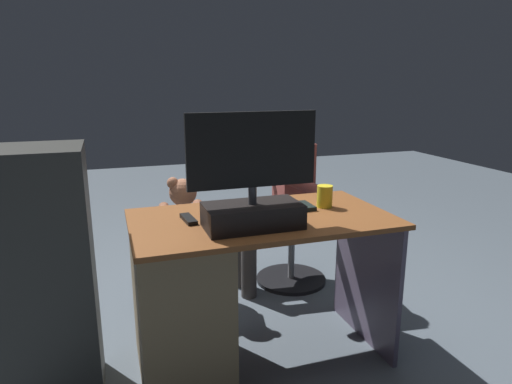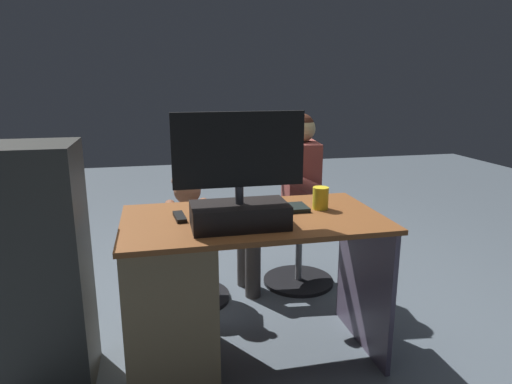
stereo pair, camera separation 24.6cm
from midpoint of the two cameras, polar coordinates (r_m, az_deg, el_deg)
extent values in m
plane|color=#515C67|center=(2.72, -4.70, -15.79)|extent=(10.00, 10.00, 0.00)
cube|color=brown|center=(2.09, -2.62, -3.49)|extent=(1.20, 0.66, 0.02)
cube|color=olive|center=(2.17, -12.99, -13.68)|extent=(0.38, 0.61, 0.71)
cube|color=#52485D|center=(2.44, 10.90, -10.35)|extent=(0.02, 0.60, 0.71)
cube|color=black|center=(1.93, -4.10, -3.04)|extent=(0.41, 0.22, 0.10)
cylinder|color=#333338|center=(1.91, -4.15, -0.47)|extent=(0.04, 0.04, 0.08)
cube|color=black|center=(1.87, -4.26, 5.31)|extent=(0.56, 0.02, 0.31)
cube|color=black|center=(1.88, -4.36, 5.37)|extent=(0.51, 0.00, 0.28)
cube|color=black|center=(2.17, -1.31, -2.23)|extent=(0.42, 0.14, 0.02)
ellipsoid|color=black|center=(2.12, -8.75, -2.56)|extent=(0.06, 0.10, 0.04)
cylinder|color=yellow|center=(2.24, 5.61, -0.60)|extent=(0.08, 0.08, 0.11)
cube|color=black|center=(2.07, -11.95, -3.42)|extent=(0.06, 0.15, 0.02)
cylinder|color=black|center=(2.93, -11.15, -13.38)|extent=(0.49, 0.49, 0.03)
cylinder|color=gray|center=(2.85, -11.33, -10.12)|extent=(0.04, 0.04, 0.34)
cylinder|color=navy|center=(2.78, -11.53, -6.35)|extent=(0.39, 0.39, 0.06)
ellipsoid|color=#A3674A|center=(2.73, -11.67, -3.61)|extent=(0.21, 0.17, 0.22)
sphere|color=#A3674A|center=(2.69, -11.85, -0.08)|extent=(0.16, 0.16, 0.16)
sphere|color=beige|center=(2.76, -12.01, 0.01)|extent=(0.06, 0.06, 0.06)
sphere|color=#A3674A|center=(2.68, -10.72, 1.28)|extent=(0.07, 0.07, 0.07)
sphere|color=#A3674A|center=(2.67, -13.13, 1.09)|extent=(0.07, 0.07, 0.07)
cylinder|color=#A3674A|center=(2.77, -9.69, -2.34)|extent=(0.06, 0.16, 0.11)
cylinder|color=#A3674A|center=(2.75, -13.96, -2.69)|extent=(0.06, 0.16, 0.11)
cylinder|color=#A3674A|center=(2.87, -10.81, -4.25)|extent=(0.07, 0.13, 0.07)
cylinder|color=#A3674A|center=(2.86, -12.98, -4.43)|extent=(0.07, 0.13, 0.07)
cylinder|color=black|center=(3.16, 2.19, -10.98)|extent=(0.47, 0.47, 0.03)
cylinder|color=gray|center=(3.09, 2.22, -7.91)|extent=(0.04, 0.04, 0.34)
cylinder|color=#4E5456|center=(3.02, 2.26, -4.39)|extent=(0.41, 0.41, 0.06)
cube|color=brown|center=(2.94, 2.31, 1.19)|extent=(0.24, 0.34, 0.54)
sphere|color=tan|center=(2.88, 2.38, 8.04)|extent=(0.17, 0.17, 0.17)
sphere|color=#401F14|center=(2.88, 2.39, 8.38)|extent=(0.16, 0.16, 0.16)
cylinder|color=brown|center=(2.68, 1.38, 1.73)|extent=(0.43, 0.12, 0.25)
cylinder|color=brown|center=(3.03, -1.95, 3.18)|extent=(0.43, 0.12, 0.25)
cylinder|color=#3F3B39|center=(2.86, -0.12, -4.43)|extent=(0.37, 0.15, 0.11)
cylinder|color=#3F3B39|center=(2.87, -3.40, -9.30)|extent=(0.10, 0.10, 0.43)
cylinder|color=#3F3B39|center=(3.01, -1.54, -3.46)|extent=(0.37, 0.15, 0.11)
cylinder|color=#3F3B39|center=(3.02, -4.65, -8.09)|extent=(0.10, 0.10, 0.43)
cube|color=#31322F|center=(2.13, -28.98, -9.87)|extent=(0.44, 0.36, 1.10)
camera|label=1|loc=(0.12, -92.86, -0.72)|focal=31.58mm
camera|label=2|loc=(0.12, 87.14, 0.72)|focal=31.58mm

